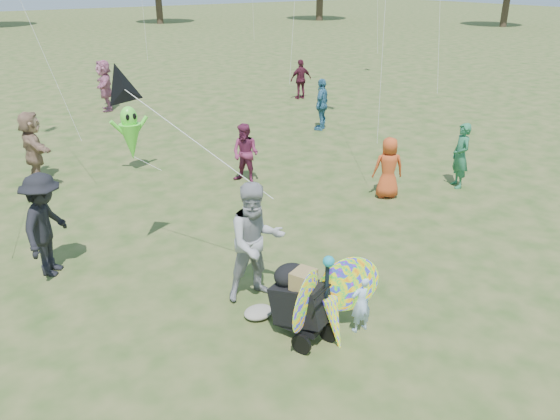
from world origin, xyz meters
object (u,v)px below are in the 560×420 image
(crowd_b, at_px, (46,225))
(crowd_c, at_px, (322,104))
(child_girl, at_px, (361,303))
(jogging_stroller, at_px, (299,298))
(crowd_j, at_px, (105,85))
(adult_man, at_px, (256,242))
(crowd_d, at_px, (33,147))
(crowd_h, at_px, (301,79))
(crowd_f, at_px, (461,156))
(butterfly_kite, at_px, (330,303))
(crowd_e, at_px, (246,154))
(alien_kite, at_px, (131,135))
(crowd_a, at_px, (388,168))

(crowd_b, relative_size, crowd_c, 1.09)
(child_girl, xyz_separation_m, jogging_stroller, (-0.79, 0.45, 0.14))
(jogging_stroller, bearing_deg, crowd_j, 58.88)
(adult_man, xyz_separation_m, crowd_d, (-1.74, 7.62, -0.08))
(crowd_h, height_order, crowd_j, crowd_j)
(crowd_c, bearing_deg, adult_man, 12.09)
(crowd_b, height_order, crowd_f, crowd_b)
(crowd_d, relative_size, butterfly_kite, 1.04)
(jogging_stroller, relative_size, butterfly_kite, 0.66)
(child_girl, xyz_separation_m, crowd_c, (6.52, 9.18, 0.38))
(child_girl, bearing_deg, crowd_e, -101.01)
(jogging_stroller, distance_m, alien_kite, 8.29)
(crowd_c, relative_size, crowd_d, 0.94)
(crowd_d, relative_size, crowd_h, 1.13)
(adult_man, height_order, jogging_stroller, adult_man)
(alien_kite, bearing_deg, crowd_d, 166.46)
(crowd_b, xyz_separation_m, crowd_f, (9.30, -1.24, -0.13))
(crowd_b, height_order, crowd_e, crowd_b)
(crowd_j, distance_m, butterfly_kite, 16.11)
(crowd_a, relative_size, crowd_f, 0.90)
(crowd_j, bearing_deg, crowd_d, -12.90)
(crowd_b, bearing_deg, crowd_h, -15.54)
(crowd_a, distance_m, alien_kite, 6.67)
(crowd_c, bearing_deg, crowd_b, -7.62)
(adult_man, relative_size, jogging_stroller, 1.73)
(crowd_c, xyz_separation_m, crowd_e, (-4.68, -2.87, -0.10))
(child_girl, height_order, crowd_j, crowd_j)
(crowd_h, distance_m, alien_kite, 10.21)
(crowd_f, bearing_deg, crowd_a, -77.62)
(child_girl, bearing_deg, adult_man, -60.17)
(crowd_f, xyz_separation_m, crowd_j, (-4.51, 12.92, 0.15))
(butterfly_kite, bearing_deg, child_girl, -3.49)
(crowd_j, xyz_separation_m, jogging_stroller, (-2.26, -15.56, -0.33))
(crowd_d, relative_size, crowd_f, 1.13)
(crowd_b, bearing_deg, crowd_e, -31.56)
(child_girl, distance_m, crowd_f, 6.74)
(crowd_f, distance_m, crowd_j, 13.69)
(adult_man, relative_size, butterfly_kite, 1.14)
(child_girl, height_order, crowd_d, crowd_d)
(adult_man, bearing_deg, crowd_b, 144.39)
(child_girl, relative_size, crowd_d, 0.52)
(crowd_c, xyz_separation_m, butterfly_kite, (-7.08, -9.15, -0.18))
(butterfly_kite, bearing_deg, alien_kite, 87.57)
(adult_man, xyz_separation_m, alien_kite, (0.56, 7.06, -0.02))
(crowd_a, bearing_deg, adult_man, 51.64)
(crowd_a, height_order, crowd_j, crowd_j)
(crowd_a, height_order, crowd_b, crowd_b)
(child_girl, relative_size, crowd_b, 0.51)
(crowd_f, bearing_deg, adult_man, -51.13)
(child_girl, xyz_separation_m, crowd_e, (1.84, 6.31, 0.28))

